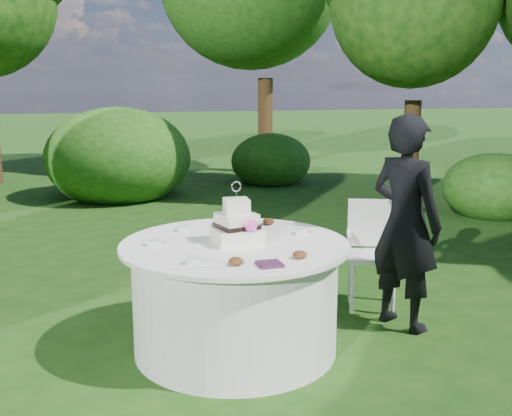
% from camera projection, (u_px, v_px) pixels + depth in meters
% --- Properties ---
extents(ground, '(80.00, 80.00, 0.00)m').
position_uv_depth(ground, '(236.00, 348.00, 4.21)').
color(ground, '#163C10').
rests_on(ground, ground).
extents(napkins, '(0.14, 0.14, 0.02)m').
position_uv_depth(napkins, '(270.00, 264.00, 3.53)').
color(napkins, '#421C38').
rests_on(napkins, table).
extents(feather_plume, '(0.48, 0.07, 0.01)m').
position_uv_depth(feather_plume, '(209.00, 265.00, 3.53)').
color(feather_plume, silver).
rests_on(feather_plume, table).
extents(guest, '(0.59, 0.70, 1.62)m').
position_uv_depth(guest, '(405.00, 223.00, 4.46)').
color(guest, black).
rests_on(guest, ground).
extents(table, '(1.56, 1.56, 0.77)m').
position_uv_depth(table, '(235.00, 296.00, 4.14)').
color(table, silver).
rests_on(table, ground).
extents(cake, '(0.31, 0.32, 0.42)m').
position_uv_depth(cake, '(237.00, 226.00, 4.04)').
color(cake, white).
rests_on(cake, table).
extents(chair, '(0.53, 0.53, 0.88)m').
position_uv_depth(chair, '(372.00, 245.00, 4.98)').
color(chair, white).
rests_on(chair, ground).
extents(votives, '(1.16, 0.94, 0.04)m').
position_uv_depth(votives, '(210.00, 240.00, 4.05)').
color(votives, silver).
rests_on(votives, table).
extents(petal_cups, '(0.61, 1.05, 0.05)m').
position_uv_depth(petal_cups, '(268.00, 244.00, 3.93)').
color(petal_cups, '#562D16').
rests_on(petal_cups, table).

